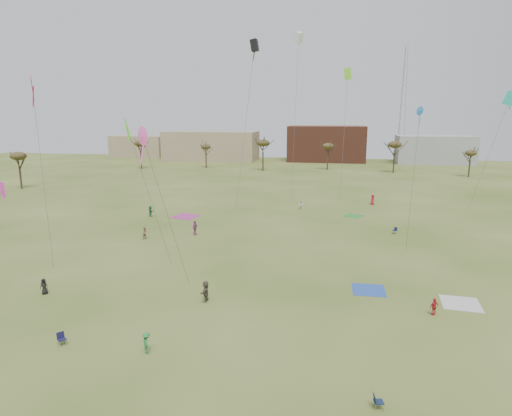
% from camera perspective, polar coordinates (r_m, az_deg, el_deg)
% --- Properties ---
extents(ground, '(260.00, 260.00, 0.00)m').
position_cam_1_polar(ground, '(38.27, -3.33, -11.81)').
color(ground, '#3F541A').
rests_on(ground, ground).
extents(flyer_near_center, '(1.02, 1.05, 1.44)m').
position_cam_1_polar(flyer_near_center, '(30.98, -14.12, -16.74)').
color(flyer_near_center, '#287A37').
rests_on(flyer_near_center, ground).
extents(spectator_fore_a, '(0.88, 0.71, 1.40)m').
position_cam_1_polar(spectator_fore_a, '(37.83, 22.28, -11.86)').
color(spectator_fore_a, red).
rests_on(spectator_fore_a, ground).
extents(spectator_fore_b, '(0.93, 0.99, 1.61)m').
position_cam_1_polar(spectator_fore_b, '(57.37, -14.29, -3.16)').
color(spectator_fore_b, '#997661').
rests_on(spectator_fore_b, ground).
extents(spectator_fore_c, '(0.60, 1.69, 1.81)m').
position_cam_1_polar(spectator_fore_c, '(37.71, -6.61, -10.75)').
color(spectator_fore_c, brown).
rests_on(spectator_fore_c, ground).
extents(flyer_mid_a, '(0.75, 0.54, 1.43)m').
position_cam_1_polar(flyer_mid_a, '(43.18, -25.97, -9.20)').
color(flyer_mid_a, black).
rests_on(flyer_mid_a, ground).
extents(spectator_mid_d, '(0.68, 1.21, 1.94)m').
position_cam_1_polar(spectator_mid_d, '(57.97, -7.99, -2.57)').
color(spectator_mid_d, '#A84690').
rests_on(spectator_mid_d, ground).
extents(spectator_mid_e, '(0.90, 0.82, 1.49)m').
position_cam_1_polar(spectator_mid_e, '(73.47, 5.91, 0.39)').
color(spectator_mid_e, silver).
rests_on(spectator_mid_e, ground).
extents(flyer_far_a, '(1.52, 1.47, 1.73)m').
position_cam_1_polar(flyer_far_a, '(69.78, -13.64, -0.40)').
color(flyer_far_a, '#287847').
rests_on(flyer_far_a, ground).
extents(flyer_far_b, '(1.03, 1.04, 1.81)m').
position_cam_1_polar(flyer_far_b, '(79.65, 14.99, 1.07)').
color(flyer_far_b, maroon).
rests_on(flyer_far_b, ground).
extents(blanket_blue, '(2.93, 2.93, 0.03)m').
position_cam_1_polar(blanket_blue, '(41.29, 14.52, -10.35)').
color(blanket_blue, '#294FB2').
rests_on(blanket_blue, ground).
extents(blanket_cream, '(3.31, 3.31, 0.03)m').
position_cam_1_polar(blanket_cream, '(41.13, 25.19, -11.24)').
color(blanket_cream, silver).
rests_on(blanket_cream, ground).
extents(blanket_plum, '(4.52, 4.52, 0.03)m').
position_cam_1_polar(blanket_plum, '(68.85, -9.19, -1.12)').
color(blanket_plum, '#AB3488').
rests_on(blanket_plum, ground).
extents(blanket_olive, '(3.64, 3.64, 0.03)m').
position_cam_1_polar(blanket_olive, '(70.13, 12.60, -1.01)').
color(blanket_olive, '#318733').
rests_on(blanket_olive, ground).
extents(camp_chair_left, '(0.74, 0.73, 0.87)m').
position_cam_1_polar(camp_chair_left, '(33.98, -24.04, -15.64)').
color(camp_chair_left, '#15153A').
rests_on(camp_chair_left, ground).
extents(camp_chair_center, '(0.62, 0.59, 0.87)m').
position_cam_1_polar(camp_chair_center, '(26.45, 15.69, -23.49)').
color(camp_chair_center, '#16223D').
rests_on(camp_chair_center, ground).
extents(camp_chair_right, '(0.74, 0.74, 0.87)m').
position_cam_1_polar(camp_chair_right, '(61.02, 17.66, -2.98)').
color(camp_chair_right, '#141C39').
rests_on(camp_chair_right, ground).
extents(kites_aloft, '(64.69, 48.02, 27.92)m').
position_cam_1_polar(kites_aloft, '(65.02, 2.37, 18.69)').
color(kites_aloft, '#E428AD').
rests_on(kites_aloft, ground).
extents(tree_line, '(117.44, 49.32, 8.91)m').
position_cam_1_polar(tree_line, '(113.98, 4.76, 7.75)').
color(tree_line, '#3A2B1E').
rests_on(tree_line, ground).
extents(building_tan, '(32.00, 14.00, 10.00)m').
position_cam_1_polar(building_tan, '(155.55, -5.87, 8.08)').
color(building_tan, '#937F60').
rests_on(building_tan, ground).
extents(building_brick, '(26.00, 16.00, 12.00)m').
position_cam_1_polar(building_brick, '(154.31, 9.23, 8.33)').
color(building_brick, brown).
rests_on(building_brick, ground).
extents(building_grey, '(24.00, 12.00, 9.00)m').
position_cam_1_polar(building_grey, '(155.60, 22.28, 7.07)').
color(building_grey, gray).
rests_on(building_grey, ground).
extents(building_tan_west, '(20.00, 12.00, 8.00)m').
position_cam_1_polar(building_tan_west, '(172.80, -14.89, 7.79)').
color(building_tan_west, '#937F60').
rests_on(building_tan_west, ground).
extents(radio_tower, '(1.51, 1.72, 41.00)m').
position_cam_1_polar(radio_tower, '(160.48, 18.62, 12.73)').
color(radio_tower, '#9EA3A8').
rests_on(radio_tower, ground).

